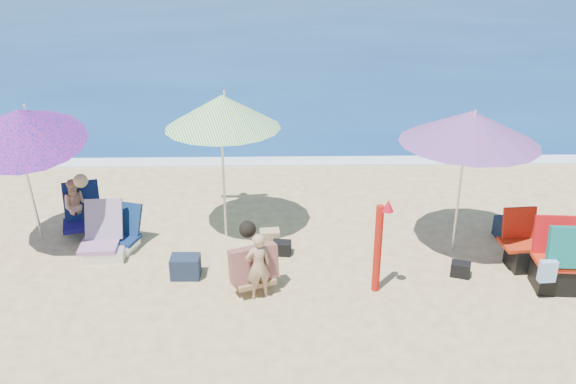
{
  "coord_description": "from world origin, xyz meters",
  "views": [
    {
      "loc": [
        -0.46,
        -6.96,
        4.56
      ],
      "look_at": [
        -0.3,
        1.0,
        1.1
      ],
      "focal_mm": 38.11,
      "sensor_mm": 36.0,
      "label": 1
    }
  ],
  "objects_px": {
    "person_center": "(255,263)",
    "chair_navy": "(122,237)",
    "chair_rainbow": "(104,242)",
    "camp_chair_right": "(556,265)",
    "camp_chair_left": "(524,251)",
    "person_left": "(78,206)",
    "furled_umbrella": "(380,241)",
    "umbrella_turquoise": "(470,127)",
    "umbrella_blue": "(22,125)",
    "umbrella_striped": "(222,112)"
  },
  "relations": [
    {
      "from": "umbrella_turquoise",
      "to": "camp_chair_left",
      "type": "relative_size",
      "value": 2.79
    },
    {
      "from": "umbrella_blue",
      "to": "chair_rainbow",
      "type": "height_order",
      "value": "umbrella_blue"
    },
    {
      "from": "umbrella_striped",
      "to": "furled_umbrella",
      "type": "bearing_deg",
      "value": -39.11
    },
    {
      "from": "chair_navy",
      "to": "person_left",
      "type": "height_order",
      "value": "person_left"
    },
    {
      "from": "umbrella_striped",
      "to": "person_left",
      "type": "xyz_separation_m",
      "value": [
        -2.38,
        0.08,
        -1.57
      ]
    },
    {
      "from": "umbrella_blue",
      "to": "chair_navy",
      "type": "xyz_separation_m",
      "value": [
        1.23,
        -0.0,
        -1.8
      ]
    },
    {
      "from": "chair_rainbow",
      "to": "umbrella_striped",
      "type": "bearing_deg",
      "value": 20.47
    },
    {
      "from": "furled_umbrella",
      "to": "camp_chair_right",
      "type": "bearing_deg",
      "value": 0.11
    },
    {
      "from": "umbrella_turquoise",
      "to": "chair_navy",
      "type": "xyz_separation_m",
      "value": [
        -5.1,
        0.25,
        -1.82
      ]
    },
    {
      "from": "camp_chair_right",
      "to": "person_center",
      "type": "xyz_separation_m",
      "value": [
        -4.06,
        -0.04,
        0.09
      ]
    },
    {
      "from": "camp_chair_left",
      "to": "person_left",
      "type": "bearing_deg",
      "value": 169.74
    },
    {
      "from": "umbrella_turquoise",
      "to": "person_left",
      "type": "bearing_deg",
      "value": 172.51
    },
    {
      "from": "umbrella_turquoise",
      "to": "umbrella_blue",
      "type": "distance_m",
      "value": 6.34
    },
    {
      "from": "furled_umbrella",
      "to": "camp_chair_left",
      "type": "height_order",
      "value": "furled_umbrella"
    },
    {
      "from": "chair_rainbow",
      "to": "camp_chair_right",
      "type": "xyz_separation_m",
      "value": [
        6.37,
        -1.07,
        0.16
      ]
    },
    {
      "from": "umbrella_turquoise",
      "to": "chair_navy",
      "type": "height_order",
      "value": "umbrella_turquoise"
    },
    {
      "from": "umbrella_turquoise",
      "to": "camp_chair_right",
      "type": "xyz_separation_m",
      "value": [
        1.05,
        -1.05,
        -1.62
      ]
    },
    {
      "from": "person_center",
      "to": "chair_navy",
      "type": "bearing_deg",
      "value": 147.38
    },
    {
      "from": "umbrella_blue",
      "to": "person_center",
      "type": "relative_size",
      "value": 2.52
    },
    {
      "from": "umbrella_blue",
      "to": "person_left",
      "type": "bearing_deg",
      "value": 49.64
    },
    {
      "from": "umbrella_striped",
      "to": "camp_chair_right",
      "type": "xyz_separation_m",
      "value": [
        4.57,
        -1.74,
        -1.67
      ]
    },
    {
      "from": "umbrella_blue",
      "to": "camp_chair_right",
      "type": "height_order",
      "value": "umbrella_blue"
    },
    {
      "from": "umbrella_striped",
      "to": "umbrella_blue",
      "type": "relative_size",
      "value": 0.97
    },
    {
      "from": "umbrella_blue",
      "to": "camp_chair_right",
      "type": "relative_size",
      "value": 2.35
    },
    {
      "from": "umbrella_turquoise",
      "to": "person_center",
      "type": "distance_m",
      "value": 3.55
    },
    {
      "from": "umbrella_turquoise",
      "to": "umbrella_blue",
      "type": "height_order",
      "value": "umbrella_blue"
    },
    {
      "from": "chair_navy",
      "to": "camp_chair_left",
      "type": "relative_size",
      "value": 0.82
    },
    {
      "from": "umbrella_striped",
      "to": "furled_umbrella",
      "type": "xyz_separation_m",
      "value": [
        2.15,
        -1.75,
        -1.27
      ]
    },
    {
      "from": "furled_umbrella",
      "to": "person_left",
      "type": "height_order",
      "value": "furled_umbrella"
    },
    {
      "from": "umbrella_striped",
      "to": "umbrella_blue",
      "type": "bearing_deg",
      "value": -171.15
    },
    {
      "from": "camp_chair_right",
      "to": "person_center",
      "type": "relative_size",
      "value": 1.07
    },
    {
      "from": "umbrella_turquoise",
      "to": "umbrella_striped",
      "type": "height_order",
      "value": "umbrella_striped"
    },
    {
      "from": "furled_umbrella",
      "to": "person_center",
      "type": "bearing_deg",
      "value": -178.87
    },
    {
      "from": "umbrella_blue",
      "to": "chair_navy",
      "type": "relative_size",
      "value": 3.46
    },
    {
      "from": "camp_chair_right",
      "to": "person_center",
      "type": "distance_m",
      "value": 4.07
    },
    {
      "from": "chair_rainbow",
      "to": "person_center",
      "type": "relative_size",
      "value": 0.83
    },
    {
      "from": "camp_chair_right",
      "to": "person_center",
      "type": "bearing_deg",
      "value": -179.48
    },
    {
      "from": "camp_chair_right",
      "to": "chair_rainbow",
      "type": "bearing_deg",
      "value": 170.43
    },
    {
      "from": "camp_chair_left",
      "to": "camp_chair_right",
      "type": "bearing_deg",
      "value": -71.77
    },
    {
      "from": "chair_rainbow",
      "to": "furled_umbrella",
      "type": "bearing_deg",
      "value": -15.27
    },
    {
      "from": "chair_navy",
      "to": "camp_chair_left",
      "type": "distance_m",
      "value": 6.0
    },
    {
      "from": "chair_navy",
      "to": "chair_rainbow",
      "type": "relative_size",
      "value": 0.88
    },
    {
      "from": "furled_umbrella",
      "to": "person_left",
      "type": "distance_m",
      "value": 4.89
    },
    {
      "from": "camp_chair_left",
      "to": "person_center",
      "type": "distance_m",
      "value": 3.92
    },
    {
      "from": "umbrella_blue",
      "to": "person_left",
      "type": "relative_size",
      "value": 2.34
    },
    {
      "from": "person_left",
      "to": "camp_chair_right",
      "type": "bearing_deg",
      "value": -14.71
    },
    {
      "from": "umbrella_striped",
      "to": "camp_chair_left",
      "type": "distance_m",
      "value": 4.86
    },
    {
      "from": "furled_umbrella",
      "to": "person_left",
      "type": "xyz_separation_m",
      "value": [
        -4.53,
        1.83,
        -0.3
      ]
    },
    {
      "from": "umbrella_striped",
      "to": "camp_chair_right",
      "type": "height_order",
      "value": "umbrella_striped"
    },
    {
      "from": "umbrella_striped",
      "to": "chair_rainbow",
      "type": "relative_size",
      "value": 2.94
    }
  ]
}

